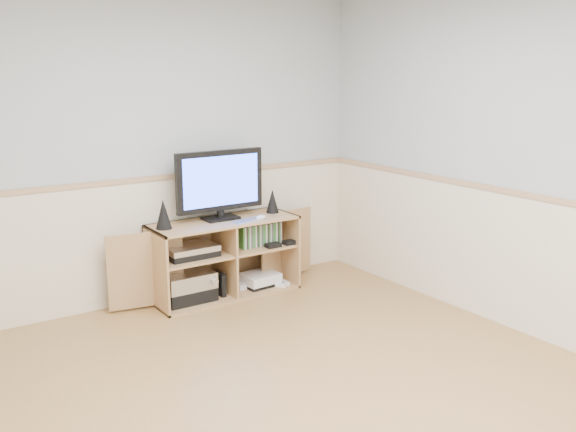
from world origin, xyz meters
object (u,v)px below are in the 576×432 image
object	(u,v)px
media_cabinet	(221,255)
game_consoles	(258,280)
monitor	(220,182)
keyboard	(247,221)

from	to	relation	value
media_cabinet	game_consoles	bearing A→B (deg)	-11.96
media_cabinet	game_consoles	xyz separation A→B (m)	(0.32, -0.07, -0.26)
monitor	game_consoles	size ratio (longest dim) A/B	1.73
monitor	game_consoles	world-z (taller)	monitor
media_cabinet	keyboard	size ratio (longest dim) A/B	6.58
media_cabinet	keyboard	xyz separation A→B (m)	(0.15, -0.20, 0.32)
keyboard	game_consoles	xyz separation A→B (m)	(0.17, 0.13, -0.59)
monitor	keyboard	xyz separation A→B (m)	(0.15, -0.19, -0.31)
keyboard	monitor	bearing A→B (deg)	113.46
monitor	game_consoles	distance (m)	0.95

